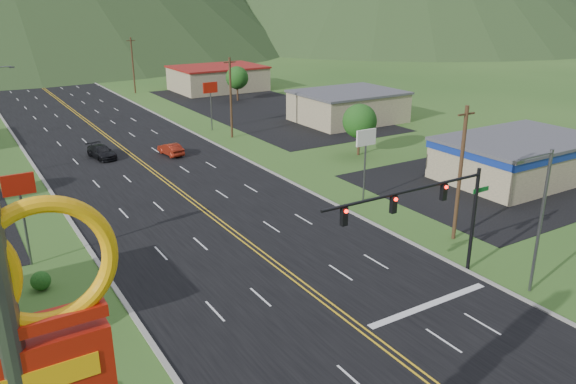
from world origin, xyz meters
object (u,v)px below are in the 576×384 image
traffic_signal (431,205)px  streetlight_east (539,213)px  car_dark_mid (102,152)px  car_red_far (171,149)px

traffic_signal → streetlight_east: size_ratio=1.46×
car_dark_mid → car_red_far: 7.53m
traffic_signal → streetlight_east: streetlight_east is taller
traffic_signal → car_dark_mid: size_ratio=2.74×
car_red_far → streetlight_east: bearing=93.7°
traffic_signal → car_red_far: 37.44m
traffic_signal → car_dark_mid: (-9.63, 39.88, -4.64)m
traffic_signal → car_red_far: size_ratio=3.21×
streetlight_east → traffic_signal: bearing=139.6°
traffic_signal → car_red_far: bearing=94.1°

